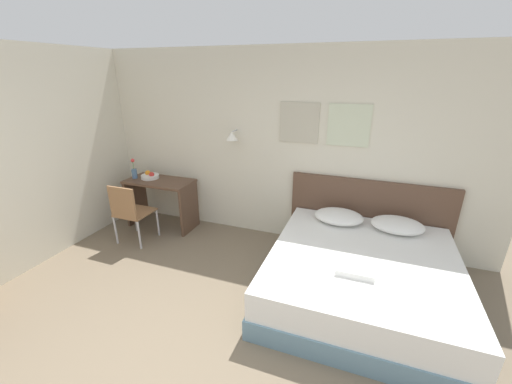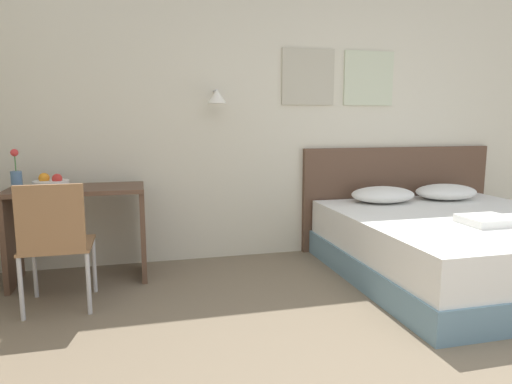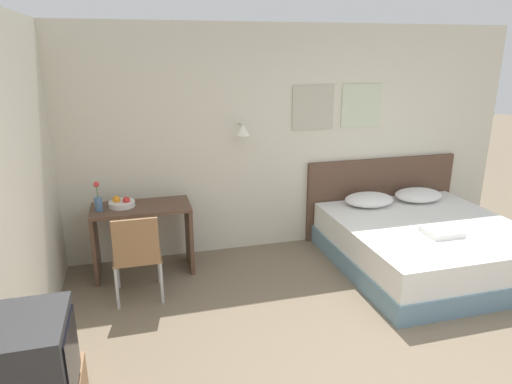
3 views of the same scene
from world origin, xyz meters
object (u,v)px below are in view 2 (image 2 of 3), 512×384
pillow_left (383,195)px  flower_vase (16,176)px  pillow_right (446,192)px  bed (464,247)px  desk_chair (55,237)px  headboard (397,197)px  folded_towel_near_foot (487,220)px  desk (78,218)px  fruit_bowl (51,183)px

pillow_left → flower_vase: 3.15m
pillow_left → pillow_right: same height
bed → desk_chair: (-3.14, 0.10, 0.26)m
pillow_left → headboard: bearing=41.8°
folded_towel_near_foot → flower_vase: size_ratio=1.14×
bed → flower_vase: flower_vase is taller
pillow_right → bed: bearing=-115.4°
desk → fruit_bowl: size_ratio=3.80×
bed → pillow_left: size_ratio=3.30×
fruit_bowl → flower_vase: size_ratio=0.87×
headboard → pillow_right: size_ratio=3.37×
pillow_right → flower_vase: (-3.83, -0.05, 0.28)m
bed → pillow_right: (0.35, 0.73, 0.34)m
folded_towel_near_foot → flower_vase: bearing=164.0°
pillow_right → desk: size_ratio=0.59×
bed → desk_chair: 3.15m
pillow_left → pillow_right: size_ratio=1.00×
headboard → desk: headboard is taller
bed → folded_towel_near_foot: (-0.07, -0.30, 0.29)m
pillow_left → folded_towel_near_foot: size_ratio=1.72×
pillow_left → folded_towel_near_foot: pillow_left is taller
headboard → desk_chair: (-3.14, -0.94, 0.01)m
bed → folded_towel_near_foot: size_ratio=5.65×
pillow_left → flower_vase: (-3.14, -0.05, 0.28)m
fruit_bowl → folded_towel_near_foot: bearing=-18.4°
pillow_right → desk: 3.41m
bed → headboard: bearing=90.0°
headboard → pillow_left: headboard is taller
pillow_right → fruit_bowl: fruit_bowl is taller
desk_chair → fruit_bowl: 0.73m
bed → fruit_bowl: (-3.26, 0.76, 0.54)m
fruit_bowl → headboard: bearing=4.9°
bed → pillow_right: pillow_right is taller
pillow_right → flower_vase: flower_vase is taller
headboard → pillow_left: 0.47m
folded_towel_near_foot → fruit_bowl: 3.37m
pillow_left → desk: desk is taller
bed → fruit_bowl: 3.39m
flower_vase → pillow_left: bearing=0.9°
desk → pillow_left: bearing=0.1°
folded_towel_near_foot → desk_chair: bearing=172.6°
pillow_right → desk_chair: size_ratio=0.69×
headboard → flower_vase: bearing=-174.1°
pillow_left → flower_vase: bearing=-179.1°
desk_chair → flower_vase: flower_vase is taller
desk → fruit_bowl: 0.34m
pillow_right → pillow_left: bearing=180.0°
headboard → pillow_left: (-0.35, -0.31, 0.09)m
headboard → desk: size_ratio=1.99×
bed → desk_chair: desk_chair is taller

